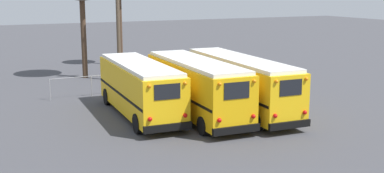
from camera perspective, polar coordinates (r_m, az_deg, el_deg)
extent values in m
plane|color=#424247|center=(28.41, -0.36, -3.10)|extent=(160.00, 160.00, 0.00)
cube|color=yellow|center=(27.56, -6.25, -0.16)|extent=(2.88, 9.41, 2.52)
cube|color=white|center=(27.32, -6.31, 2.64)|extent=(2.66, 9.03, 0.20)
cube|color=black|center=(23.48, -2.88, -4.88)|extent=(2.48, 0.32, 0.36)
cube|color=black|center=(23.07, -2.94, -0.62)|extent=(1.33, 0.09, 0.76)
sphere|color=red|center=(23.05, -5.01, -3.89)|extent=(0.22, 0.22, 0.22)
sphere|color=orange|center=(22.68, -5.08, 0.03)|extent=(0.18, 0.18, 0.18)
sphere|color=red|center=(23.65, -0.81, -3.45)|extent=(0.22, 0.22, 0.22)
sphere|color=orange|center=(23.29, -0.82, 0.38)|extent=(0.18, 0.18, 0.18)
cube|color=black|center=(27.28, -8.71, -0.75)|extent=(0.47, 9.11, 0.14)
cube|color=black|center=(27.96, -3.84, -0.35)|extent=(0.47, 9.11, 0.14)
cylinder|color=black|center=(30.68, -10.04, -1.20)|extent=(0.33, 1.04, 1.02)
cylinder|color=black|center=(31.25, -5.99, -0.85)|extent=(0.33, 1.04, 1.02)
cylinder|color=black|center=(24.38, -6.47, -4.39)|extent=(0.33, 1.04, 1.02)
cylinder|color=black|center=(25.08, -1.49, -3.86)|extent=(0.33, 1.04, 1.02)
cube|color=#EAAA0F|center=(27.25, 0.44, -0.08)|extent=(2.87, 9.76, 2.71)
cube|color=white|center=(27.00, 0.45, 2.94)|extent=(2.65, 9.36, 0.20)
cube|color=black|center=(23.28, 5.28, -5.11)|extent=(2.51, 0.31, 0.36)
cube|color=black|center=(22.84, 5.33, -0.48)|extent=(1.35, 0.09, 0.81)
sphere|color=red|center=(22.71, 3.26, -4.03)|extent=(0.22, 0.22, 0.22)
sphere|color=orange|center=(22.31, 3.31, 0.28)|extent=(0.18, 0.18, 0.18)
sphere|color=red|center=(23.56, 7.29, -3.53)|extent=(0.22, 0.22, 0.22)
sphere|color=orange|center=(23.18, 7.40, 0.63)|extent=(0.18, 0.18, 0.18)
cube|color=black|center=(26.83, -1.99, -0.71)|extent=(0.43, 9.46, 0.14)
cube|color=black|center=(27.80, 2.79, -0.29)|extent=(0.43, 9.46, 0.14)
cylinder|color=black|center=(30.31, -4.23, -1.27)|extent=(0.32, 0.97, 0.96)
cylinder|color=black|center=(31.11, -0.23, -0.90)|extent=(0.32, 0.97, 0.96)
cylinder|color=black|center=(23.95, 1.31, -4.69)|extent=(0.32, 0.97, 0.96)
cylinder|color=black|center=(24.96, 6.13, -4.08)|extent=(0.32, 0.97, 0.96)
cube|color=yellow|center=(28.55, 5.60, 0.39)|extent=(2.84, 10.67, 2.66)
cube|color=white|center=(28.31, 5.66, 3.23)|extent=(2.63, 10.23, 0.20)
cube|color=black|center=(24.39, 11.50, -4.48)|extent=(2.36, 0.32, 0.36)
cube|color=black|center=(23.97, 11.65, -0.13)|extent=(1.27, 0.09, 0.80)
sphere|color=red|center=(23.77, 9.84, -3.46)|extent=(0.22, 0.22, 0.22)
sphere|color=orange|center=(23.40, 9.98, 0.59)|extent=(0.18, 0.18, 0.18)
sphere|color=red|center=(24.73, 13.23, -3.01)|extent=(0.22, 0.22, 0.22)
sphere|color=orange|center=(24.37, 13.41, 0.88)|extent=(0.18, 0.18, 0.18)
cube|color=black|center=(28.06, 3.50, -0.18)|extent=(0.54, 10.34, 0.14)
cube|color=black|center=(29.15, 7.62, 0.17)|extent=(0.54, 10.34, 0.14)
cylinder|color=black|center=(31.83, 0.46, -0.57)|extent=(0.33, 1.03, 1.02)
cylinder|color=black|center=(32.72, 3.92, -0.26)|extent=(0.33, 1.03, 1.02)
cylinder|color=black|center=(24.92, 7.72, -4.07)|extent=(0.33, 1.03, 1.02)
cylinder|color=black|center=(26.05, 11.81, -3.53)|extent=(0.33, 1.03, 1.02)
cylinder|color=brown|center=(38.06, -8.74, 7.24)|extent=(0.30, 0.30, 8.87)
cylinder|color=#473323|center=(46.21, -8.47, 6.69)|extent=(0.32, 0.32, 6.81)
cylinder|color=#473323|center=(40.11, -12.71, 5.69)|extent=(0.43, 0.43, 6.62)
cylinder|color=#939399|center=(32.67, -16.50, -0.39)|extent=(0.06, 0.06, 1.40)
cylinder|color=#939399|center=(33.19, -11.84, 0.02)|extent=(0.06, 0.06, 1.40)
cylinder|color=#939399|center=(33.93, -7.36, 0.42)|extent=(0.06, 0.06, 1.40)
cylinder|color=#939399|center=(34.86, -3.10, 0.79)|extent=(0.06, 0.06, 1.40)
cylinder|color=#939399|center=(35.98, 0.93, 1.14)|extent=(0.06, 0.06, 1.40)
cylinder|color=#939399|center=(37.27, 4.69, 1.46)|extent=(0.06, 0.06, 1.40)
cylinder|color=#939399|center=(34.25, -5.22, 1.76)|extent=(13.67, 0.04, 0.04)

